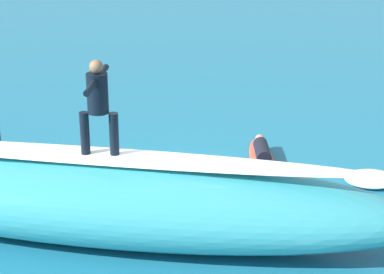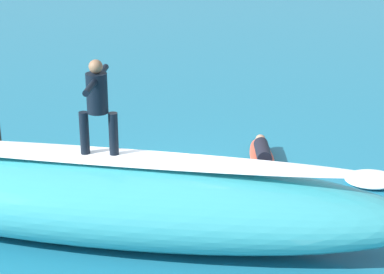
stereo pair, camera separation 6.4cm
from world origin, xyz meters
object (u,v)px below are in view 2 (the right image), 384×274
surfboard_paddling (262,160)px  surfer_riding (97,100)px  buoy_marker (2,157)px  surfer_paddling (263,154)px  surfboard_riding (100,156)px

surfboard_paddling → surfer_riding: bearing=137.4°
surfer_riding → surfboard_paddling: size_ratio=0.64×
surfer_riding → buoy_marker: surfer_riding is taller
surfer_paddling → buoy_marker: size_ratio=1.63×
surfer_riding → buoy_marker: (3.16, -1.56, -2.04)m
surfboard_riding → surfer_paddling: bearing=-128.5°
surfer_paddling → surfboard_paddling: bearing=-0.0°
surfboard_riding → buoy_marker: size_ratio=2.06×
surfboard_paddling → surfer_paddling: (-0.05, 0.12, 0.18)m
buoy_marker → surfer_paddling: bearing=-152.9°
surfer_riding → surfboard_paddling: (-1.43, -4.06, -2.31)m
surfboard_paddling → buoy_marker: bearing=95.4°
surfboard_riding → surfboard_paddling: surfboard_riding is taller
surfer_paddling → buoy_marker: bearing=93.9°
surfboard_riding → surfboard_paddling: bearing=-127.2°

